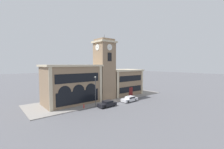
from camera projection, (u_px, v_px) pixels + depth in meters
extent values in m
plane|color=#56565B|center=(116.00, 102.00, 37.78)|extent=(300.00, 300.00, 0.00)
cube|color=gray|center=(102.00, 98.00, 42.29)|extent=(38.97, 11.77, 0.15)
cube|color=#897056|center=(104.00, 71.00, 41.00)|extent=(4.49, 4.49, 15.34)
cube|color=beige|center=(104.00, 42.00, 40.45)|extent=(5.19, 5.19, 0.45)
cube|color=#897056|center=(104.00, 40.00, 40.42)|extent=(4.13, 4.13, 0.60)
cylinder|color=#4C4C51|center=(104.00, 37.00, 40.35)|extent=(0.10, 0.10, 1.20)
cylinder|color=silver|center=(110.00, 47.00, 38.80)|extent=(1.62, 0.10, 1.62)
cylinder|color=black|center=(110.00, 47.00, 38.75)|extent=(0.13, 0.04, 0.13)
cylinder|color=silver|center=(97.00, 47.00, 39.09)|extent=(0.10, 1.62, 1.62)
cylinder|color=black|center=(97.00, 47.00, 39.05)|extent=(0.04, 0.13, 0.13)
cube|color=black|center=(110.00, 57.00, 38.98)|extent=(1.26, 0.10, 2.20)
cube|color=#897056|center=(72.00, 85.00, 36.46)|extent=(12.94, 7.13, 9.07)
cube|color=beige|center=(71.00, 66.00, 36.13)|extent=(13.64, 7.83, 0.45)
cube|color=beige|center=(51.00, 90.00, 29.77)|extent=(0.70, 0.16, 9.07)
cube|color=beige|center=(101.00, 84.00, 37.60)|extent=(0.70, 0.16, 9.07)
cube|color=black|center=(78.00, 78.00, 33.56)|extent=(10.61, 0.10, 2.00)
cube|color=black|center=(79.00, 97.00, 33.86)|extent=(10.35, 0.10, 2.90)
cylinder|color=black|center=(65.00, 93.00, 31.69)|extent=(2.85, 0.06, 2.85)
cylinder|color=black|center=(79.00, 91.00, 33.75)|extent=(2.85, 0.06, 2.85)
cylinder|color=black|center=(91.00, 89.00, 35.82)|extent=(2.85, 0.06, 2.85)
cube|color=#897056|center=(122.00, 83.00, 47.48)|extent=(11.20, 7.13, 7.50)
cube|color=beige|center=(123.00, 70.00, 47.21)|extent=(11.90, 7.83, 0.45)
cube|color=beige|center=(118.00, 85.00, 41.35)|extent=(0.70, 0.16, 7.50)
cube|color=beige|center=(142.00, 82.00, 48.06)|extent=(0.70, 0.16, 7.50)
cube|color=black|center=(131.00, 78.00, 44.61)|extent=(9.18, 0.10, 1.65)
cube|color=maroon|center=(131.00, 92.00, 44.88)|extent=(1.50, 0.12, 2.70)
cube|color=black|center=(131.00, 89.00, 44.83)|extent=(9.18, 0.10, 1.68)
cube|color=black|center=(107.00, 104.00, 33.86)|extent=(4.35, 1.91, 0.72)
cube|color=black|center=(108.00, 102.00, 33.94)|extent=(2.10, 1.68, 0.49)
cube|color=black|center=(108.00, 102.00, 33.94)|extent=(2.02, 1.72, 0.37)
cylinder|color=black|center=(105.00, 107.00, 32.40)|extent=(0.71, 0.24, 0.71)
cylinder|color=black|center=(100.00, 105.00, 33.60)|extent=(0.71, 0.24, 0.71)
cylinder|color=black|center=(114.00, 105.00, 34.15)|extent=(0.71, 0.24, 0.71)
cylinder|color=black|center=(109.00, 103.00, 35.36)|extent=(0.71, 0.24, 0.71)
cube|color=silver|center=(129.00, 99.00, 38.55)|extent=(4.62, 1.98, 0.70)
cube|color=silver|center=(130.00, 97.00, 38.63)|extent=(2.23, 1.74, 0.45)
cube|color=black|center=(130.00, 97.00, 38.63)|extent=(2.15, 1.77, 0.34)
cylinder|color=black|center=(128.00, 102.00, 37.01)|extent=(0.67, 0.23, 0.67)
cylinder|color=black|center=(123.00, 101.00, 38.26)|extent=(0.67, 0.23, 0.67)
cylinder|color=black|center=(136.00, 100.00, 38.88)|extent=(0.67, 0.23, 0.67)
cylinder|color=black|center=(131.00, 99.00, 40.12)|extent=(0.67, 0.23, 0.67)
cylinder|color=#4C4C51|center=(95.00, 92.00, 34.17)|extent=(0.12, 0.12, 6.36)
sphere|color=silver|center=(95.00, 77.00, 33.94)|extent=(0.36, 0.36, 0.36)
cylinder|color=red|center=(84.00, 107.00, 32.22)|extent=(0.22, 0.22, 0.70)
sphere|color=red|center=(84.00, 105.00, 32.20)|extent=(0.19, 0.19, 0.19)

